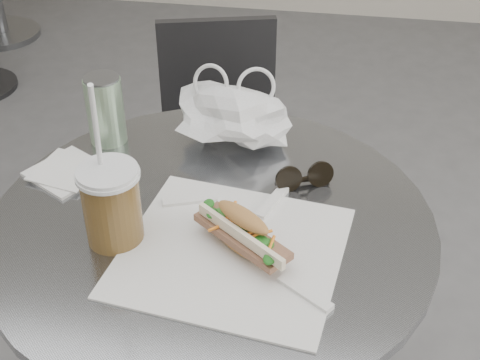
% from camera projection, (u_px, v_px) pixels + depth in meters
% --- Properties ---
extents(cafe_table, '(0.76, 0.76, 0.74)m').
position_uv_depth(cafe_table, '(215.00, 328.00, 1.29)').
color(cafe_table, slate).
rests_on(cafe_table, ground).
extents(chair_far, '(0.41, 0.44, 0.77)m').
position_uv_depth(chair_far, '(223.00, 183.00, 1.89)').
color(chair_far, '#2C2C2E').
rests_on(chair_far, ground).
extents(sandwich_paper, '(0.38, 0.37, 0.00)m').
position_uv_depth(sandwich_paper, '(232.00, 251.00, 1.06)').
color(sandwich_paper, white).
rests_on(sandwich_paper, cafe_table).
extents(banh_mi, '(0.22, 0.20, 0.07)m').
position_uv_depth(banh_mi, '(242.00, 232.00, 1.05)').
color(banh_mi, '#AD8241').
rests_on(banh_mi, sandwich_paper).
extents(iced_coffee, '(0.10, 0.10, 0.29)m').
position_uv_depth(iced_coffee, '(112.00, 203.00, 1.05)').
color(iced_coffee, brown).
rests_on(iced_coffee, cafe_table).
extents(sunglasses, '(0.11, 0.06, 0.05)m').
position_uv_depth(sunglasses, '(304.00, 178.00, 1.20)').
color(sunglasses, black).
rests_on(sunglasses, cafe_table).
extents(plastic_bag, '(0.22, 0.18, 0.11)m').
position_uv_depth(plastic_bag, '(232.00, 116.00, 1.30)').
color(plastic_bag, white).
rests_on(plastic_bag, cafe_table).
extents(napkin_stack, '(0.17, 0.17, 0.01)m').
position_uv_depth(napkin_stack, '(67.00, 171.00, 1.24)').
color(napkin_stack, white).
rests_on(napkin_stack, cafe_table).
extents(drink_can, '(0.07, 0.07, 0.14)m').
position_uv_depth(drink_can, '(105.00, 110.00, 1.30)').
color(drink_can, '#619D5B').
rests_on(drink_can, cafe_table).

